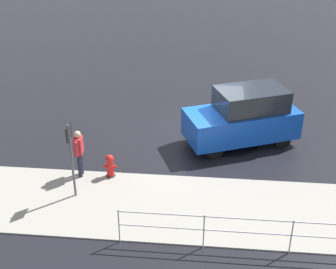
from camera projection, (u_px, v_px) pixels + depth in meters
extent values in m
plane|color=black|center=(207.00, 139.00, 17.13)|extent=(60.00, 60.00, 0.00)
cube|color=gray|center=(203.00, 208.00, 13.43)|extent=(24.00, 3.20, 0.04)
cube|color=blue|center=(241.00, 123.00, 16.49)|extent=(4.25, 3.07, 0.99)
cube|color=#1E232B|center=(251.00, 99.00, 16.16)|extent=(2.74, 2.28, 0.77)
cylinder|color=black|center=(214.00, 150.00, 15.79)|extent=(0.64, 0.43, 0.60)
cylinder|color=black|center=(199.00, 132.00, 17.00)|extent=(0.64, 0.43, 0.60)
cylinder|color=black|center=(282.00, 140.00, 16.46)|extent=(0.64, 0.43, 0.60)
cylinder|color=black|center=(263.00, 122.00, 17.66)|extent=(0.64, 0.43, 0.60)
cylinder|color=red|center=(110.00, 169.00, 14.77)|extent=(0.22, 0.22, 0.62)
sphere|color=red|center=(110.00, 159.00, 14.60)|extent=(0.26, 0.26, 0.26)
cylinder|color=red|center=(115.00, 167.00, 14.73)|extent=(0.10, 0.09, 0.09)
cylinder|color=red|center=(105.00, 166.00, 14.75)|extent=(0.10, 0.09, 0.09)
cylinder|color=#2D2D2D|center=(111.00, 176.00, 14.91)|extent=(0.31, 0.31, 0.06)
cube|color=#B2262D|center=(78.00, 145.00, 14.43)|extent=(0.26, 0.37, 0.55)
sphere|color=tan|center=(77.00, 134.00, 14.25)|extent=(0.22, 0.22, 0.22)
cylinder|color=#1E1E2D|center=(81.00, 163.00, 14.84)|extent=(0.13, 0.13, 0.85)
cylinder|color=#1E1E2D|center=(80.00, 166.00, 14.68)|extent=(0.13, 0.13, 0.85)
cylinder|color=#B2262D|center=(80.00, 142.00, 14.64)|extent=(0.09, 0.09, 0.50)
cylinder|color=#B2262D|center=(77.00, 149.00, 14.22)|extent=(0.09, 0.09, 0.50)
cylinder|color=#B7BABF|center=(291.00, 237.00, 11.59)|extent=(0.04, 0.04, 1.05)
cylinder|color=#B7BABF|center=(204.00, 231.00, 11.78)|extent=(0.04, 0.04, 1.05)
cylinder|color=#B7BABF|center=(119.00, 226.00, 11.96)|extent=(0.04, 0.04, 1.05)
cylinder|color=#B7BABF|center=(249.00, 219.00, 11.46)|extent=(6.51, 0.04, 0.04)
cylinder|color=#B7BABF|center=(247.00, 232.00, 11.66)|extent=(6.51, 0.04, 0.04)
cylinder|color=#4C4C51|center=(72.00, 162.00, 13.43)|extent=(0.07, 0.07, 2.40)
cube|color=black|center=(69.00, 133.00, 12.98)|extent=(0.04, 0.44, 0.44)
cylinder|color=black|center=(226.00, 140.00, 17.05)|extent=(2.45, 2.45, 0.01)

